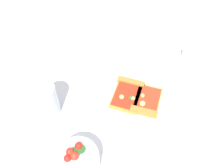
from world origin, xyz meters
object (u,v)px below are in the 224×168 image
object	(u,v)px
plate	(139,100)
pizza_slice_far	(146,102)
paper_napkin	(95,37)
salad_bowl	(78,160)
pepper_shaker	(187,54)
pizza_slice_near	(127,92)
soda_glass	(47,102)

from	to	relation	value
plate	pizza_slice_far	size ratio (longest dim) A/B	1.94
pizza_slice_far	paper_napkin	world-z (taller)	pizza_slice_far
salad_bowl	pepper_shaker	xyz separation A→B (m)	(0.27, -0.46, -0.00)
plate	pizza_slice_near	distance (m)	0.04
salad_bowl	pepper_shaker	world-z (taller)	salad_bowl
pizza_slice_far	paper_napkin	size ratio (longest dim) A/B	1.03
plate	pizza_slice_far	distance (m)	0.03
plate	pizza_slice_near	world-z (taller)	pizza_slice_near
pizza_slice_far	salad_bowl	distance (m)	0.28
pizza_slice_near	soda_glass	distance (m)	0.25
plate	pizza_slice_near	bearing A→B (deg)	41.27
paper_napkin	pepper_shaker	distance (m)	0.36
soda_glass	salad_bowl	bearing A→B (deg)	-166.52
pizza_slice_near	soda_glass	bearing A→B (deg)	86.80
pizza_slice_near	pizza_slice_far	distance (m)	0.07
plate	pizza_slice_far	bearing A→B (deg)	-146.46
salad_bowl	pepper_shaker	bearing A→B (deg)	-59.50
paper_napkin	salad_bowl	bearing A→B (deg)	160.10
salad_bowl	pepper_shaker	distance (m)	0.54
plate	salad_bowl	distance (m)	0.28
plate	pepper_shaker	xyz separation A→B (m)	(0.12, -0.23, 0.02)
pizza_slice_far	pepper_shaker	size ratio (longest dim) A/B	2.28
paper_napkin	plate	bearing A→B (deg)	-170.49
plate	pizza_slice_near	xyz separation A→B (m)	(0.03, 0.03, 0.01)
pizza_slice_far	pepper_shaker	bearing A→B (deg)	-55.79
pizza_slice_far	soda_glass	bearing A→B (deg)	76.86
pizza_slice_far	salad_bowl	world-z (taller)	salad_bowl
pizza_slice_near	soda_glass	xyz separation A→B (m)	(0.01, 0.25, 0.04)
salad_bowl	paper_napkin	xyz separation A→B (m)	(0.49, -0.18, -0.03)
pizza_slice_far	pepper_shaker	xyz separation A→B (m)	(0.15, -0.21, 0.01)
pizza_slice_near	salad_bowl	distance (m)	0.27
paper_napkin	pepper_shaker	xyz separation A→B (m)	(-0.22, -0.29, 0.03)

